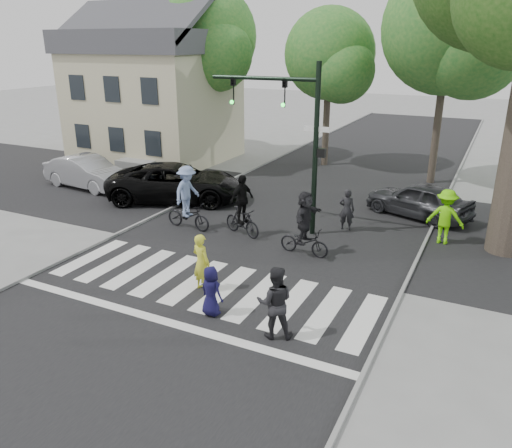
{
  "coord_description": "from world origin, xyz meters",
  "views": [
    {
      "loc": [
        6.91,
        -9.91,
        6.55
      ],
      "look_at": [
        0.5,
        3.0,
        1.3
      ],
      "focal_mm": 35.0,
      "sensor_mm": 36.0,
      "label": 1
    }
  ],
  "objects": [
    {
      "name": "bg_tree_2",
      "position": [
        -1.76,
        16.62,
        5.78
      ],
      "size": [
        5.04,
        4.8,
        8.4
      ],
      "color": "brown",
      "rests_on": "ground"
    },
    {
      "name": "curb_right",
      "position": [
        5.05,
        5.0,
        0.05
      ],
      "size": [
        0.1,
        70.0,
        0.1
      ],
      "primitive_type": "cube",
      "color": "gray",
      "rests_on": "ground"
    },
    {
      "name": "road_cross",
      "position": [
        0.0,
        8.0,
        0.01
      ],
      "size": [
        70.0,
        10.0,
        0.01
      ],
      "primitive_type": "cube",
      "color": "black",
      "rests_on": "ground"
    },
    {
      "name": "crosswalk",
      "position": [
        0.0,
        0.66,
        0.01
      ],
      "size": [
        10.0,
        3.85,
        0.01
      ],
      "color": "silver",
      "rests_on": "ground"
    },
    {
      "name": "car_grey",
      "position": [
        4.3,
        9.86,
        0.71
      ],
      "size": [
        4.48,
        2.97,
        1.42
      ],
      "primitive_type": "imported",
      "rotation": [
        0.0,
        0.0,
        -1.91
      ],
      "color": "#2E2F32",
      "rests_on": "ground"
    },
    {
      "name": "curb_left",
      "position": [
        -5.05,
        5.0,
        0.05
      ],
      "size": [
        0.1,
        70.0,
        0.1
      ],
      "primitive_type": "cube",
      "color": "gray",
      "rests_on": "ground"
    },
    {
      "name": "bg_tree_1",
      "position": [
        -8.7,
        15.48,
        6.65
      ],
      "size": [
        6.09,
        5.8,
        9.8
      ],
      "color": "brown",
      "rests_on": "ground"
    },
    {
      "name": "car_silver",
      "position": [
        -10.59,
        7.23,
        0.76
      ],
      "size": [
        4.74,
        2.07,
        1.51
      ],
      "primitive_type": "imported",
      "rotation": [
        0.0,
        0.0,
        1.47
      ],
      "color": "#B1B2B6",
      "rests_on": "ground"
    },
    {
      "name": "road_stem",
      "position": [
        0.0,
        5.0,
        0.01
      ],
      "size": [
        10.0,
        70.0,
        0.01
      ],
      "primitive_type": "cube",
      "color": "black",
      "rests_on": "ground"
    },
    {
      "name": "bystander_hivis",
      "position": [
        5.57,
        7.36,
        0.96
      ],
      "size": [
        1.28,
        0.78,
        1.92
      ],
      "primitive_type": "imported",
      "rotation": [
        0.0,
        0.0,
        3.09
      ],
      "color": "#6AE308",
      "rests_on": "ground"
    },
    {
      "name": "house",
      "position": [
        -11.49,
        13.98,
        3.8
      ],
      "size": [
        8.4,
        8.1,
        8.82
      ],
      "color": "beige",
      "rests_on": "ground"
    },
    {
      "name": "bg_tree_0",
      "position": [
        -13.74,
        16.0,
        6.14
      ],
      "size": [
        5.46,
        5.2,
        8.97
      ],
      "color": "brown",
      "rests_on": "ground"
    },
    {
      "name": "pedestrian_woman",
      "position": [
        -0.04,
        0.69,
        0.83
      ],
      "size": [
        0.7,
        0.55,
        1.67
      ],
      "primitive_type": "imported",
      "rotation": [
        0.0,
        0.0,
        2.86
      ],
      "color": "gold",
      "rests_on": "ground"
    },
    {
      "name": "cyclist_left",
      "position": [
        -3.13,
        4.65,
        1.04
      ],
      "size": [
        1.93,
        1.27,
        2.39
      ],
      "color": "black",
      "rests_on": "ground"
    },
    {
      "name": "cyclist_right",
      "position": [
        1.62,
        4.28,
        0.96
      ],
      "size": [
        1.73,
        1.61,
        2.15
      ],
      "color": "black",
      "rests_on": "ground"
    },
    {
      "name": "pedestrian_child",
      "position": [
        0.91,
        -0.37,
        0.66
      ],
      "size": [
        0.72,
        0.55,
        1.33
      ],
      "primitive_type": "imported",
      "rotation": [
        0.0,
        0.0,
        2.93
      ],
      "color": "#120F38",
      "rests_on": "ground"
    },
    {
      "name": "traffic_signal",
      "position": [
        0.35,
        6.2,
        3.9
      ],
      "size": [
        4.45,
        0.29,
        6.0
      ],
      "color": "black",
      "rests_on": "ground"
    },
    {
      "name": "cyclist_mid",
      "position": [
        -1.02,
        4.95,
        0.92
      ],
      "size": [
        1.77,
        1.12,
        2.23
      ],
      "color": "black",
      "rests_on": "ground"
    },
    {
      "name": "ground",
      "position": [
        0.0,
        0.0,
        0.0
      ],
      "size": [
        120.0,
        120.0,
        0.0
      ],
      "primitive_type": "plane",
      "color": "gray",
      "rests_on": "ground"
    },
    {
      "name": "bystander_dark",
      "position": [
        2.16,
        7.16,
        0.78
      ],
      "size": [
        0.62,
        0.46,
        1.56
      ],
      "primitive_type": "imported",
      "rotation": [
        0.0,
        0.0,
        3.3
      ],
      "color": "black",
      "rests_on": "ground"
    },
    {
      "name": "pedestrian_adult",
      "position": [
        2.76,
        -0.57,
        0.89
      ],
      "size": [
        1.07,
        0.97,
        1.79
      ],
      "primitive_type": "imported",
      "rotation": [
        0.0,
        0.0,
        3.56
      ],
      "color": "black",
      "rests_on": "ground"
    },
    {
      "name": "bg_tree_3",
      "position": [
        4.31,
        15.27,
        6.94
      ],
      "size": [
        6.3,
        6.0,
        10.2
      ],
      "color": "brown",
      "rests_on": "ground"
    },
    {
      "name": "car_suv",
      "position": [
        -5.55,
        7.36,
        0.81
      ],
      "size": [
        6.44,
        4.73,
        1.63
      ],
      "primitive_type": "imported",
      "rotation": [
        0.0,
        0.0,
        1.96
      ],
      "color": "black",
      "rests_on": "ground"
    }
  ]
}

